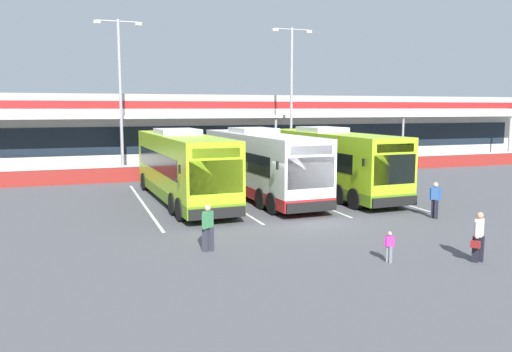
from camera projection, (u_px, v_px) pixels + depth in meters
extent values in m
plane|color=#4C4C51|center=(304.00, 219.00, 22.78)|extent=(200.00, 200.00, 0.00)
cube|color=beige|center=(183.00, 131.00, 47.68)|extent=(70.00, 10.00, 5.50)
cube|color=#19232D|center=(195.00, 139.00, 43.04)|extent=(66.00, 0.08, 2.20)
cube|color=maroon|center=(195.00, 105.00, 42.66)|extent=(68.00, 0.08, 0.60)
cube|color=beige|center=(199.00, 117.00, 41.41)|extent=(67.00, 3.00, 0.24)
cube|color=gray|center=(183.00, 99.00, 47.29)|extent=(70.00, 10.00, 0.50)
cylinder|color=#999999|center=(122.00, 145.00, 38.53)|extent=(0.20, 0.20, 4.20)
cylinder|color=#999999|center=(276.00, 142.00, 42.59)|extent=(0.20, 0.20, 4.20)
cylinder|color=#999999|center=(403.00, 139.00, 46.65)|extent=(0.20, 0.20, 4.20)
cylinder|color=#999999|center=(509.00, 136.00, 50.70)|extent=(0.20, 0.20, 4.20)
cube|color=maroon|center=(219.00, 171.00, 36.28)|extent=(60.00, 0.36, 1.00)
cube|color=#B2B2B2|center=(219.00, 163.00, 36.21)|extent=(60.00, 0.40, 0.10)
cube|color=#9ED11E|center=(182.00, 166.00, 26.72)|extent=(3.05, 12.10, 3.19)
cube|color=#598419|center=(183.00, 191.00, 26.89)|extent=(3.07, 12.12, 0.56)
cube|color=black|center=(180.00, 160.00, 27.06)|extent=(2.98, 9.70, 0.96)
cube|color=black|center=(216.00, 177.00, 21.22)|extent=(2.31, 0.20, 1.40)
cube|color=black|center=(216.00, 153.00, 21.08)|extent=(2.05, 0.17, 0.40)
cube|color=silver|center=(177.00, 131.00, 27.41)|extent=(2.17, 2.88, 0.28)
cube|color=black|center=(217.00, 213.00, 21.31)|extent=(2.45, 0.26, 0.44)
cube|color=black|center=(246.00, 166.00, 22.03)|extent=(0.08, 0.12, 0.36)
cube|color=black|center=(180.00, 169.00, 20.96)|extent=(0.08, 0.12, 0.36)
cylinder|color=black|center=(184.00, 179.00, 31.58)|extent=(0.36, 1.05, 1.04)
cylinder|color=black|center=(145.00, 182.00, 30.70)|extent=(0.36, 1.05, 1.04)
cylinder|color=black|center=(223.00, 201.00, 24.39)|extent=(0.36, 1.05, 1.04)
cylinder|color=black|center=(174.00, 204.00, 23.52)|extent=(0.36, 1.05, 1.04)
cylinder|color=black|center=(233.00, 206.00, 23.10)|extent=(0.36, 1.05, 1.04)
cylinder|color=black|center=(181.00, 210.00, 22.23)|extent=(0.36, 1.05, 1.04)
cube|color=silver|center=(260.00, 163.00, 28.08)|extent=(3.05, 12.10, 3.19)
cube|color=#AD1E1E|center=(260.00, 187.00, 28.26)|extent=(3.07, 12.12, 0.56)
cube|color=black|center=(257.00, 158.00, 28.42)|extent=(2.98, 9.70, 0.96)
cube|color=black|center=(311.00, 173.00, 22.58)|extent=(2.31, 0.20, 1.40)
cube|color=black|center=(311.00, 150.00, 22.44)|extent=(2.05, 0.17, 0.40)
cube|color=silver|center=(253.00, 130.00, 28.78)|extent=(2.17, 2.88, 0.28)
cube|color=black|center=(311.00, 207.00, 22.68)|extent=(2.45, 0.26, 0.44)
cube|color=black|center=(336.00, 163.00, 23.39)|extent=(0.08, 0.12, 0.36)
cube|color=black|center=(277.00, 166.00, 22.33)|extent=(0.08, 0.12, 0.36)
cylinder|color=black|center=(250.00, 177.00, 32.94)|extent=(0.36, 1.05, 1.04)
cylinder|color=black|center=(214.00, 178.00, 32.07)|extent=(0.36, 1.05, 1.04)
cylinder|color=black|center=(306.00, 196.00, 25.75)|extent=(0.36, 1.05, 1.04)
cylinder|color=black|center=(262.00, 199.00, 24.88)|extent=(0.36, 1.05, 1.04)
cylinder|color=black|center=(319.00, 200.00, 24.46)|extent=(0.36, 1.05, 1.04)
cylinder|color=black|center=(273.00, 204.00, 23.59)|extent=(0.36, 1.05, 1.04)
cube|color=#9ED11E|center=(330.00, 161.00, 29.33)|extent=(3.05, 12.10, 3.19)
cube|color=#598419|center=(329.00, 183.00, 29.50)|extent=(3.07, 12.12, 0.56)
cube|color=black|center=(327.00, 156.00, 29.66)|extent=(2.98, 9.70, 0.96)
cube|color=black|center=(394.00, 169.00, 23.83)|extent=(2.31, 0.20, 1.40)
cube|color=black|center=(395.00, 148.00, 23.69)|extent=(2.05, 0.17, 0.40)
cube|color=silver|center=(322.00, 129.00, 30.02)|extent=(2.17, 2.88, 0.28)
cube|color=black|center=(395.00, 202.00, 23.92)|extent=(2.45, 0.26, 0.44)
cube|color=black|center=(415.00, 160.00, 24.64)|extent=(0.08, 0.12, 0.36)
cube|color=black|center=(364.00, 162.00, 23.57)|extent=(0.08, 0.12, 0.36)
cylinder|color=black|center=(311.00, 174.00, 34.19)|extent=(0.36, 1.05, 1.04)
cylinder|color=black|center=(278.00, 176.00, 33.31)|extent=(0.36, 1.05, 1.04)
cylinder|color=black|center=(380.00, 192.00, 27.00)|extent=(0.36, 1.05, 1.04)
cylinder|color=black|center=(340.00, 194.00, 26.12)|extent=(0.36, 1.05, 1.04)
cylinder|color=black|center=(396.00, 196.00, 25.71)|extent=(0.36, 1.05, 1.04)
cylinder|color=black|center=(355.00, 199.00, 24.83)|extent=(0.36, 1.05, 1.04)
cube|color=silver|center=(143.00, 204.00, 26.33)|extent=(0.14, 13.00, 0.01)
cube|color=silver|center=(222.00, 199.00, 27.70)|extent=(0.14, 13.00, 0.01)
cube|color=silver|center=(294.00, 195.00, 29.08)|extent=(0.14, 13.00, 0.01)
cube|color=silver|center=(359.00, 191.00, 30.45)|extent=(0.14, 13.00, 0.01)
cube|color=black|center=(475.00, 249.00, 16.35)|extent=(0.22, 0.23, 0.84)
cube|color=black|center=(481.00, 249.00, 16.40)|extent=(0.22, 0.23, 0.84)
cube|color=silver|center=(479.00, 228.00, 16.28)|extent=(0.40, 0.37, 0.56)
cube|color=silver|center=(477.00, 230.00, 16.11)|extent=(0.13, 0.13, 0.54)
cube|color=silver|center=(481.00, 227.00, 16.46)|extent=(0.13, 0.13, 0.54)
sphere|color=tan|center=(480.00, 215.00, 16.23)|extent=(0.22, 0.22, 0.22)
cube|color=maroon|center=(475.00, 244.00, 16.13)|extent=(0.26, 0.30, 0.22)
cylinder|color=maroon|center=(476.00, 239.00, 16.11)|extent=(0.02, 0.02, 0.16)
cube|color=black|center=(433.00, 208.00, 22.98)|extent=(0.23, 0.23, 0.84)
cube|color=black|center=(436.00, 209.00, 22.80)|extent=(0.23, 0.23, 0.84)
cube|color=#2D5693|center=(435.00, 193.00, 22.80)|extent=(0.39, 0.40, 0.56)
cube|color=#2D5693|center=(430.00, 194.00, 22.90)|extent=(0.13, 0.13, 0.54)
cube|color=#2D5693|center=(440.00, 194.00, 22.70)|extent=(0.13, 0.13, 0.54)
sphere|color=#DBB293|center=(436.00, 185.00, 22.74)|extent=(0.22, 0.22, 0.22)
cube|color=slate|center=(387.00, 254.00, 16.39)|extent=(0.13, 0.14, 0.52)
cube|color=slate|center=(391.00, 255.00, 16.30)|extent=(0.13, 0.14, 0.52)
cube|color=#A32D89|center=(389.00, 241.00, 16.29)|extent=(0.25, 0.22, 0.35)
cube|color=#A32D89|center=(385.00, 241.00, 16.32)|extent=(0.08, 0.08, 0.33)
cube|color=#A32D89|center=(394.00, 242.00, 16.27)|extent=(0.08, 0.08, 0.33)
sphere|color=tan|center=(390.00, 234.00, 16.26)|extent=(0.14, 0.14, 0.14)
cube|color=#33333D|center=(205.00, 240.00, 17.55)|extent=(0.22, 0.23, 0.84)
cube|color=#33333D|center=(211.00, 239.00, 17.62)|extent=(0.22, 0.23, 0.84)
cube|color=#387F4C|center=(208.00, 219.00, 17.49)|extent=(0.40, 0.39, 0.56)
cube|color=#387F4C|center=(204.00, 221.00, 17.31)|extent=(0.13, 0.13, 0.54)
cube|color=#387F4C|center=(212.00, 219.00, 17.68)|extent=(0.13, 0.13, 0.54)
sphere|color=tan|center=(208.00, 208.00, 17.44)|extent=(0.22, 0.22, 0.22)
cylinder|color=#9E9EA3|center=(121.00, 99.00, 36.36)|extent=(0.20, 0.20, 11.00)
cylinder|color=#9E9EA3|center=(118.00, 21.00, 35.66)|extent=(2.80, 0.10, 0.10)
cube|color=silver|center=(97.00, 22.00, 35.21)|extent=(0.44, 0.28, 0.20)
cube|color=silver|center=(139.00, 24.00, 36.13)|extent=(0.44, 0.28, 0.20)
cylinder|color=#9E9EA3|center=(291.00, 100.00, 40.01)|extent=(0.20, 0.20, 11.00)
cylinder|color=#9E9EA3|center=(292.00, 29.00, 39.30)|extent=(2.80, 0.10, 0.10)
cube|color=silver|center=(275.00, 30.00, 38.86)|extent=(0.44, 0.28, 0.20)
cube|color=silver|center=(309.00, 32.00, 39.78)|extent=(0.44, 0.28, 0.20)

